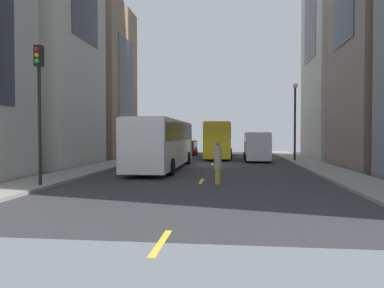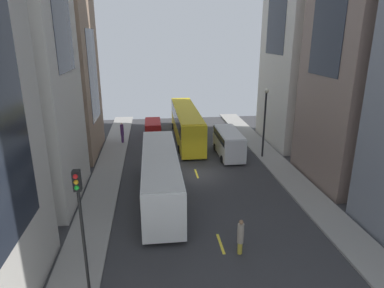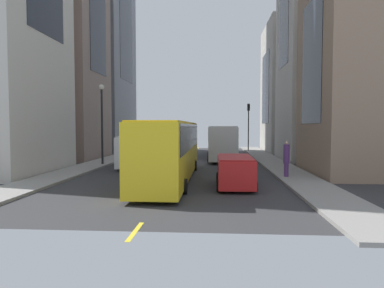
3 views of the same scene
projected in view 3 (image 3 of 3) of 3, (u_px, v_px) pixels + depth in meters
ground_plane at (188, 162)px, 31.76m from camera, size 41.99×41.99×0.00m
sidewalk_west at (272, 162)px, 31.24m from camera, size 2.52×44.00×0.15m
sidewalk_east at (106, 161)px, 32.28m from camera, size 2.52×44.00×0.15m
lane_stripe_0 at (199, 148)px, 52.69m from camera, size 0.16×2.00×0.01m
lane_stripe_1 at (194, 153)px, 42.23m from camera, size 0.16×2.00×0.01m
lane_stripe_2 at (188, 162)px, 31.76m from camera, size 0.16×2.00×0.01m
lane_stripe_3 at (174, 180)px, 21.30m from camera, size 0.16×2.00×0.01m
lane_stripe_4 at (135, 231)px, 10.84m from camera, size 0.16×2.00×0.01m
building_west_0 at (300, 88)px, 45.23m from camera, size 9.04×10.53×16.72m
building_west_2 at (368, 61)px, 23.54m from camera, size 7.60×8.67×15.67m
city_bus_white at (222, 139)px, 35.44m from camera, size 2.80×12.87×3.35m
streetcar_yellow at (171, 146)px, 21.36m from camera, size 2.70×14.67×3.59m
delivery_van_white at (137, 149)px, 27.76m from camera, size 2.25×5.96×2.58m
car_red_0 at (235, 169)px, 18.76m from camera, size 2.05×4.46×1.68m
pedestrian_walking_far at (188, 144)px, 43.23m from camera, size 0.36×0.36×2.10m
pedestrian_waiting_curb at (286, 158)px, 21.71m from camera, size 0.38×0.38×2.24m
traffic_light_near_corner at (248, 118)px, 44.80m from camera, size 0.32×0.44×6.13m
streetlamp_near at (102, 115)px, 28.78m from camera, size 0.44×0.44×6.69m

